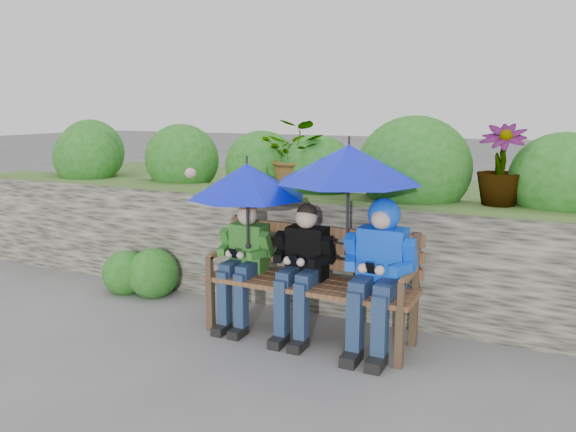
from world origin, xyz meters
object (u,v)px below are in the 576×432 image
at_px(umbrella_left, 247,181).
at_px(umbrella_right, 349,164).
at_px(park_bench, 313,274).
at_px(boy_right, 379,263).
at_px(boy_middle, 302,264).
at_px(boy_left, 244,257).

bearing_deg(umbrella_left, umbrella_right, 4.66).
bearing_deg(park_bench, umbrella_left, -168.45).
height_order(park_bench, umbrella_left, umbrella_left).
bearing_deg(umbrella_left, boy_right, 2.17).
relative_size(boy_middle, umbrella_right, 0.97).
relative_size(boy_left, umbrella_left, 1.09).
bearing_deg(boy_middle, umbrella_right, 5.00).
distance_m(park_bench, boy_middle, 0.13).
height_order(umbrella_left, umbrella_right, umbrella_right).
xyz_separation_m(boy_left, umbrella_left, (0.06, -0.04, 0.64)).
height_order(boy_middle, umbrella_left, umbrella_left).
relative_size(boy_middle, umbrella_left, 1.12).
distance_m(boy_middle, boy_right, 0.61).
bearing_deg(boy_right, umbrella_right, 174.24).
bearing_deg(boy_right, park_bench, 173.10).
relative_size(umbrella_left, umbrella_right, 0.87).
bearing_deg(umbrella_left, boy_left, 148.71).
distance_m(park_bench, boy_left, 0.60).
bearing_deg(boy_left, boy_middle, -0.38).
height_order(boy_right, umbrella_left, umbrella_left).
relative_size(boy_left, umbrella_right, 0.94).
xyz_separation_m(park_bench, boy_right, (0.55, -0.07, 0.17)).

